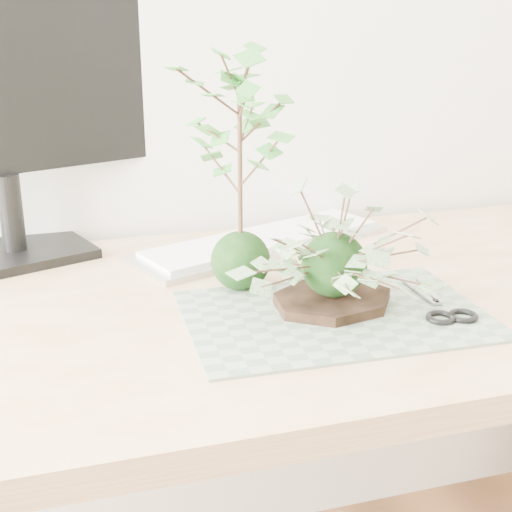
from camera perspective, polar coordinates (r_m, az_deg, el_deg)
name	(u,v)px	position (r m, az deg, el deg)	size (l,w,h in m)	color
desk	(297,345)	(1.13, 3.33, -7.12)	(1.60, 0.70, 0.74)	#D7BC89
cutting_mat	(335,315)	(1.01, 6.31, -4.70)	(0.42, 0.28, 0.00)	#566C58
stone_dish	(333,300)	(1.04, 6.15, -3.52)	(0.19, 0.19, 0.01)	black
ivy_kokedama	(335,235)	(1.00, 6.35, 1.68)	(0.34, 0.34, 0.19)	black
maple_kokedama	(240,115)	(1.04, -1.33, 11.23)	(0.24, 0.24, 0.38)	black
keyboard	(264,241)	(1.30, 0.62, 1.19)	(0.51, 0.30, 0.02)	#BABABD
scissors	(447,310)	(1.04, 15.04, -4.22)	(0.08, 0.17, 0.01)	#98989F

